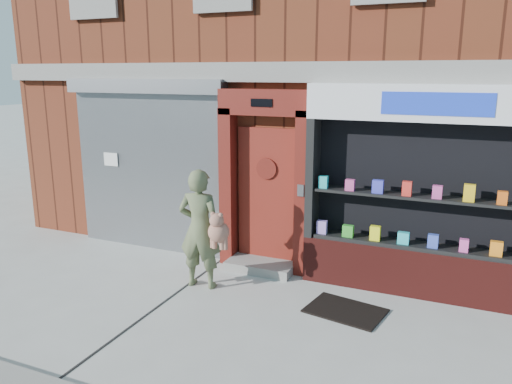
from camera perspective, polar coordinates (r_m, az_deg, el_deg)
The scene contains 7 objects.
ground at distance 6.56m, azimuth 0.83°, elevation -15.15°, with size 80.00×80.00×0.00m, color #9E9E99.
building at distance 11.56m, azimuth 12.94°, elevation 17.43°, with size 12.00×8.16×8.00m.
shutter_bay at distance 9.03m, azimuth -12.16°, elevation 4.12°, with size 3.10×0.30×3.04m.
red_door_bay at distance 7.94m, azimuth 1.02°, elevation 1.24°, with size 1.52×0.58×2.90m.
pharmacy_bay at distance 7.36m, azimuth 19.14°, elevation -1.19°, with size 3.50×0.41×3.00m.
woman at distance 7.39m, azimuth -6.27°, elevation -4.22°, with size 0.87×0.51×1.80m.
doormat at distance 7.03m, azimuth 10.17°, elevation -13.20°, with size 1.00×0.70×0.02m, color black.
Camera 1 is at (2.20, -5.32, 3.15)m, focal length 35.00 mm.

